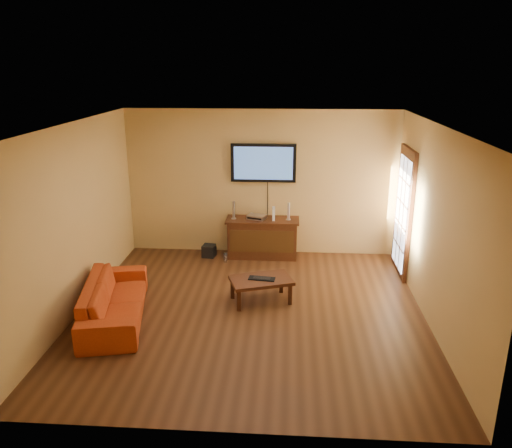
# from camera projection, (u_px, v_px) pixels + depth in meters

# --- Properties ---
(ground_plane) EXTENTS (5.00, 5.00, 0.00)m
(ground_plane) POSITION_uv_depth(u_px,v_px,m) (251.00, 312.00, 7.29)
(ground_plane) COLOR #3C2110
(ground_plane) RESTS_ON ground
(room_walls) EXTENTS (5.00, 5.00, 5.00)m
(room_walls) POSITION_uv_depth(u_px,v_px,m) (254.00, 190.00, 7.36)
(room_walls) COLOR tan
(room_walls) RESTS_ON ground
(french_door) EXTENTS (0.07, 1.02, 2.22)m
(french_door) POSITION_uv_depth(u_px,v_px,m) (403.00, 214.00, 8.42)
(french_door) COLOR #36190C
(french_door) RESTS_ON ground
(media_console) EXTENTS (1.34, 0.51, 0.73)m
(media_console) POSITION_uv_depth(u_px,v_px,m) (262.00, 238.00, 9.30)
(media_console) COLOR #36190C
(media_console) RESTS_ON ground
(television) EXTENTS (1.19, 0.08, 0.70)m
(television) POSITION_uv_depth(u_px,v_px,m) (263.00, 163.00, 9.08)
(television) COLOR black
(television) RESTS_ON ground
(coffee_table) EXTENTS (1.04, 0.81, 0.37)m
(coffee_table) POSITION_uv_depth(u_px,v_px,m) (261.00, 282.00, 7.54)
(coffee_table) COLOR #36190C
(coffee_table) RESTS_ON ground
(sofa) EXTENTS (0.97, 2.04, 0.77)m
(sofa) POSITION_uv_depth(u_px,v_px,m) (114.00, 294.00, 7.00)
(sofa) COLOR #AF3A13
(sofa) RESTS_ON ground
(speaker_left) EXTENTS (0.09, 0.09, 0.33)m
(speaker_left) POSITION_uv_depth(u_px,v_px,m) (234.00, 211.00, 9.16)
(speaker_left) COLOR silver
(speaker_left) RESTS_ON media_console
(speaker_right) EXTENTS (0.09, 0.09, 0.32)m
(speaker_right) POSITION_uv_depth(u_px,v_px,m) (289.00, 212.00, 9.10)
(speaker_right) COLOR silver
(speaker_right) RESTS_ON media_console
(av_receiver) EXTENTS (0.38, 0.33, 0.07)m
(av_receiver) POSITION_uv_depth(u_px,v_px,m) (257.00, 217.00, 9.19)
(av_receiver) COLOR silver
(av_receiver) RESTS_ON media_console
(game_console) EXTENTS (0.06, 0.17, 0.23)m
(game_console) POSITION_uv_depth(u_px,v_px,m) (274.00, 214.00, 9.11)
(game_console) COLOR white
(game_console) RESTS_ON media_console
(subwoofer) EXTENTS (0.26, 0.26, 0.23)m
(subwoofer) POSITION_uv_depth(u_px,v_px,m) (209.00, 251.00, 9.36)
(subwoofer) COLOR black
(subwoofer) RESTS_ON ground
(bottle) EXTENTS (0.07, 0.07, 0.19)m
(bottle) POSITION_uv_depth(u_px,v_px,m) (225.00, 258.00, 9.10)
(bottle) COLOR white
(bottle) RESTS_ON ground
(keyboard) EXTENTS (0.41, 0.20, 0.02)m
(keyboard) POSITION_uv_depth(u_px,v_px,m) (262.00, 278.00, 7.50)
(keyboard) COLOR black
(keyboard) RESTS_ON coffee_table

